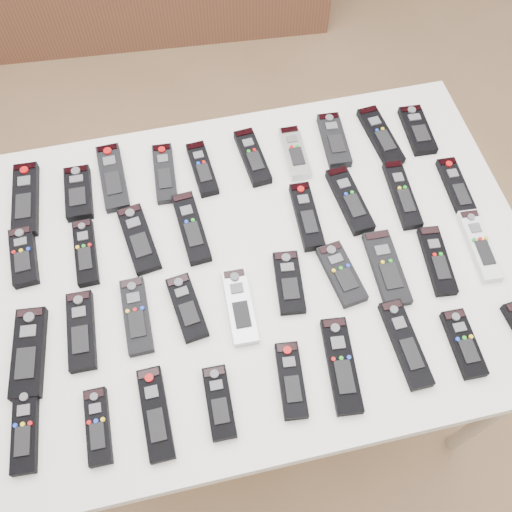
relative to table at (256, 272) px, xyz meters
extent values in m
plane|color=olive|center=(0.03, 0.08, -0.72)|extent=(4.00, 4.00, 0.00)
cube|color=white|center=(0.00, 0.00, 0.04)|extent=(1.25, 0.88, 0.04)
cylinder|color=beige|center=(0.56, -0.38, -0.35)|extent=(0.04, 0.04, 0.74)
cylinder|color=beige|center=(-0.56, 0.38, -0.35)|extent=(0.04, 0.04, 0.74)
cylinder|color=beige|center=(0.56, 0.38, -0.35)|extent=(0.04, 0.04, 0.74)
cube|color=black|center=(-0.50, 0.28, 0.07)|extent=(0.07, 0.21, 0.02)
cube|color=black|center=(-0.38, 0.27, 0.07)|extent=(0.06, 0.15, 0.02)
cube|color=black|center=(-0.29, 0.30, 0.07)|extent=(0.06, 0.20, 0.02)
cube|color=black|center=(-0.17, 0.28, 0.07)|extent=(0.06, 0.18, 0.02)
cube|color=black|center=(-0.07, 0.28, 0.07)|extent=(0.06, 0.16, 0.02)
cube|color=black|center=(0.05, 0.28, 0.07)|extent=(0.06, 0.17, 0.02)
cube|color=#B7B7BC|center=(0.16, 0.27, 0.07)|extent=(0.05, 0.16, 0.02)
cube|color=black|center=(0.27, 0.29, 0.07)|extent=(0.07, 0.17, 0.02)
cube|color=black|center=(0.39, 0.28, 0.07)|extent=(0.07, 0.19, 0.02)
cube|color=black|center=(0.49, 0.28, 0.07)|extent=(0.07, 0.16, 0.02)
cube|color=black|center=(-0.51, 0.12, 0.07)|extent=(0.06, 0.15, 0.02)
cube|color=black|center=(-0.37, 0.10, 0.07)|extent=(0.05, 0.17, 0.02)
cube|color=black|center=(-0.25, 0.11, 0.07)|extent=(0.08, 0.18, 0.02)
cube|color=black|center=(-0.13, 0.11, 0.07)|extent=(0.06, 0.19, 0.02)
cube|color=black|center=(0.14, 0.08, 0.07)|extent=(0.06, 0.18, 0.02)
cube|color=black|center=(0.25, 0.11, 0.07)|extent=(0.07, 0.19, 0.02)
cube|color=black|center=(0.38, 0.09, 0.07)|extent=(0.06, 0.19, 0.02)
cube|color=black|center=(0.52, 0.08, 0.07)|extent=(0.05, 0.18, 0.02)
cube|color=black|center=(-0.50, -0.12, 0.07)|extent=(0.08, 0.20, 0.02)
cube|color=black|center=(-0.40, -0.09, 0.07)|extent=(0.06, 0.18, 0.02)
cube|color=black|center=(-0.28, -0.08, 0.07)|extent=(0.05, 0.17, 0.02)
cube|color=black|center=(-0.17, -0.09, 0.07)|extent=(0.07, 0.16, 0.02)
cube|color=#B7B7BC|center=(-0.06, -0.11, 0.07)|extent=(0.06, 0.18, 0.02)
cube|color=black|center=(0.06, -0.08, 0.07)|extent=(0.07, 0.15, 0.02)
cube|color=black|center=(0.18, -0.08, 0.07)|extent=(0.08, 0.16, 0.02)
cube|color=black|center=(0.28, -0.09, 0.07)|extent=(0.07, 0.19, 0.02)
cube|color=black|center=(0.40, -0.10, 0.07)|extent=(0.07, 0.17, 0.02)
cube|color=silver|center=(0.50, -0.08, 0.07)|extent=(0.06, 0.19, 0.02)
cube|color=black|center=(-0.52, -0.27, 0.07)|extent=(0.06, 0.17, 0.02)
cube|color=black|center=(-0.38, -0.30, 0.07)|extent=(0.04, 0.15, 0.02)
cube|color=black|center=(-0.27, -0.30, 0.07)|extent=(0.05, 0.18, 0.02)
cube|color=black|center=(-0.14, -0.30, 0.07)|extent=(0.05, 0.14, 0.02)
cube|color=black|center=(0.01, -0.29, 0.07)|extent=(0.06, 0.16, 0.02)
cube|color=black|center=(0.11, -0.28, 0.07)|extent=(0.07, 0.21, 0.02)
cube|color=black|center=(0.26, -0.27, 0.07)|extent=(0.05, 0.19, 0.02)
cube|color=black|center=(0.38, -0.29, 0.07)|extent=(0.05, 0.15, 0.02)
camera|label=1|loc=(-0.14, -0.61, 1.19)|focal=40.00mm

